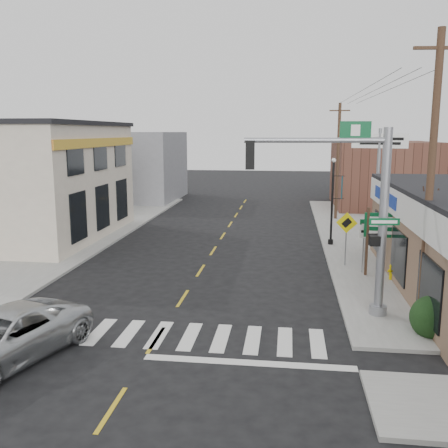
# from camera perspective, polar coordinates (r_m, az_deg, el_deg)

# --- Properties ---
(ground) EXTENTS (140.00, 140.00, 0.00)m
(ground) POSITION_cam_1_polar(r_m,az_deg,el_deg) (16.14, -7.77, -12.99)
(ground) COLOR black
(ground) RESTS_ON ground
(sidewalk_right) EXTENTS (6.00, 38.00, 0.13)m
(sidewalk_right) POSITION_cam_1_polar(r_m,az_deg,el_deg) (28.44, 17.34, -2.88)
(sidewalk_right) COLOR gray
(sidewalk_right) RESTS_ON ground
(sidewalk_left) EXTENTS (6.00, 38.00, 0.13)m
(sidewalk_left) POSITION_cam_1_polar(r_m,az_deg,el_deg) (30.86, -17.72, -1.88)
(sidewalk_left) COLOR gray
(sidewalk_left) RESTS_ON ground
(center_line) EXTENTS (0.12, 56.00, 0.01)m
(center_line) POSITION_cam_1_polar(r_m,az_deg,el_deg) (23.51, -2.70, -5.32)
(center_line) COLOR gold
(center_line) RESTS_ON ground
(crosswalk) EXTENTS (11.00, 2.20, 0.01)m
(crosswalk) POSITION_cam_1_polar(r_m,az_deg,el_deg) (16.49, -7.40, -12.44)
(crosswalk) COLOR silver
(crosswalk) RESTS_ON ground
(left_building) EXTENTS (12.00, 12.00, 6.80)m
(left_building) POSITION_cam_1_polar(r_m,az_deg,el_deg) (33.12, -23.61, 4.40)
(left_building) COLOR beige
(left_building) RESTS_ON ground
(bldg_distant_right) EXTENTS (8.00, 10.00, 5.60)m
(bldg_distant_right) POSITION_cam_1_polar(r_m,az_deg,el_deg) (45.13, 17.64, 5.41)
(bldg_distant_right) COLOR brown
(bldg_distant_right) RESTS_ON ground
(bldg_distant_left) EXTENTS (9.00, 10.00, 6.40)m
(bldg_distant_left) POSITION_cam_1_polar(r_m,az_deg,el_deg) (48.74, -10.63, 6.53)
(bldg_distant_left) COLOR gray
(bldg_distant_left) RESTS_ON ground
(suv) EXTENTS (3.92, 5.76, 1.47)m
(suv) POSITION_cam_1_polar(r_m,az_deg,el_deg) (15.64, -23.87, -11.71)
(suv) COLOR #B2B5B7
(suv) RESTS_ON ground
(traffic_signal_pole) EXTENTS (5.23, 0.39, 6.62)m
(traffic_signal_pole) POSITION_cam_1_polar(r_m,az_deg,el_deg) (17.45, 15.29, 2.42)
(traffic_signal_pole) COLOR gray
(traffic_signal_pole) RESTS_ON sidewalk_right
(guide_sign) EXTENTS (1.74, 0.14, 3.04)m
(guide_sign) POSITION_cam_1_polar(r_m,az_deg,el_deg) (22.85, 17.84, -0.94)
(guide_sign) COLOR #4C3423
(guide_sign) RESTS_ON sidewalk_right
(fire_hydrant) EXTENTS (0.22, 0.22, 0.69)m
(fire_hydrant) POSITION_cam_1_polar(r_m,az_deg,el_deg) (22.74, 18.61, -5.12)
(fire_hydrant) COLOR #DCBB00
(fire_hydrant) RESTS_ON sidewalk_right
(ped_crossing_sign) EXTENTS (0.99, 0.07, 2.56)m
(ped_crossing_sign) POSITION_cam_1_polar(r_m,az_deg,el_deg) (24.23, 13.82, -0.55)
(ped_crossing_sign) COLOR gray
(ped_crossing_sign) RESTS_ON sidewalk_right
(lamp_post) EXTENTS (0.63, 0.50, 4.86)m
(lamp_post) POSITION_cam_1_polar(r_m,az_deg,el_deg) (28.50, 12.41, 3.29)
(lamp_post) COLOR black
(lamp_post) RESTS_ON sidewalk_right
(dance_center_sign) EXTENTS (3.05, 0.19, 6.47)m
(dance_center_sign) POSITION_cam_1_polar(r_m,az_deg,el_deg) (29.49, 17.29, 7.35)
(dance_center_sign) COLOR gray
(dance_center_sign) RESTS_ON sidewalk_right
(bare_tree) EXTENTS (2.48, 2.48, 4.97)m
(bare_tree) POSITION_cam_1_polar(r_m,az_deg,el_deg) (19.97, 24.02, 2.77)
(bare_tree) COLOR black
(bare_tree) RESTS_ON sidewalk_right
(shrub_front) EXTENTS (1.41, 1.41, 1.06)m
(shrub_front) POSITION_cam_1_polar(r_m,az_deg,el_deg) (17.23, 22.75, -9.85)
(shrub_front) COLOR #16331A
(shrub_front) RESTS_ON sidewalk_right
(shrub_back) EXTENTS (1.17, 1.17, 0.88)m
(shrub_back) POSITION_cam_1_polar(r_m,az_deg,el_deg) (24.90, 22.52, -3.89)
(shrub_back) COLOR #163218
(shrub_back) RESTS_ON sidewalk_right
(utility_pole_near) EXTENTS (1.64, 0.25, 9.44)m
(utility_pole_near) POSITION_cam_1_polar(r_m,az_deg,el_deg) (17.47, 22.55, 4.98)
(utility_pole_near) COLOR #3F3019
(utility_pole_near) RESTS_ON sidewalk_right
(utility_pole_far) EXTENTS (1.45, 0.22, 8.31)m
(utility_pole_far) POSITION_cam_1_polar(r_m,az_deg,el_deg) (37.17, 12.87, 7.11)
(utility_pole_far) COLOR #3F231B
(utility_pole_far) RESTS_ON sidewalk_right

